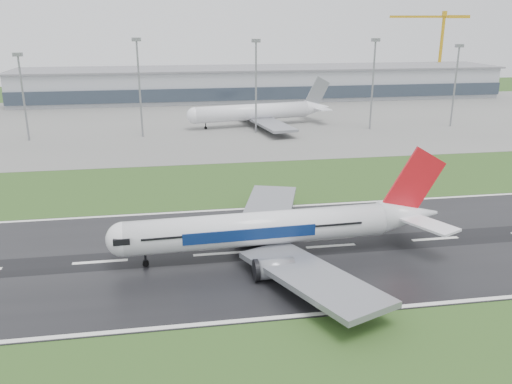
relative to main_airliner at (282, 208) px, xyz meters
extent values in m
plane|color=#264619|center=(29.48, 1.86, -8.63)|extent=(520.00, 520.00, 0.00)
cube|color=black|center=(29.48, 1.86, -8.58)|extent=(400.00, 45.00, 0.10)
cube|color=slate|center=(29.48, 126.86, -8.59)|extent=(400.00, 130.00, 0.08)
cube|color=#9A9EA5|center=(29.48, 186.86, -1.13)|extent=(240.00, 36.00, 15.00)
cylinder|color=gray|center=(-64.81, 101.86, 5.09)|extent=(0.64, 0.64, 27.43)
cylinder|color=gray|center=(-27.42, 101.86, 7.29)|extent=(0.64, 0.64, 31.83)
cylinder|color=gray|center=(12.28, 101.86, 6.98)|extent=(0.64, 0.64, 31.22)
cylinder|color=gray|center=(54.96, 101.86, 6.99)|extent=(0.64, 0.64, 31.22)
cylinder|color=gray|center=(87.03, 101.86, 5.88)|extent=(0.64, 0.64, 29.00)
camera|label=1|loc=(-17.71, -81.38, 30.01)|focal=37.00mm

